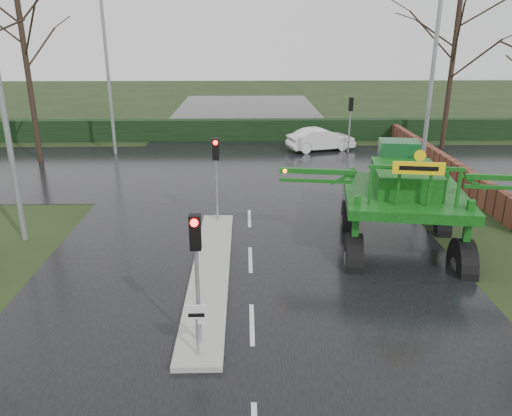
{
  "coord_description": "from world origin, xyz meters",
  "views": [
    {
      "loc": [
        -0.14,
        -11.54,
        7.42
      ],
      "look_at": [
        0.19,
        3.72,
        2.0
      ],
      "focal_mm": 35.0,
      "sensor_mm": 36.0,
      "label": 1
    }
  ],
  "objects_px": {
    "crop_sprayer": "(357,194)",
    "traffic_signal_near": "(196,253)",
    "traffic_signal_far": "(350,112)",
    "traffic_signal_mid": "(216,162)",
    "street_light_left_near": "(7,76)",
    "street_light_right": "(427,64)",
    "street_light_left_far": "(111,56)",
    "keep_left_sign": "(197,322)",
    "white_sedan": "(320,150)"
  },
  "relations": [
    {
      "from": "traffic_signal_mid",
      "to": "street_light_right",
      "type": "height_order",
      "value": "street_light_right"
    },
    {
      "from": "traffic_signal_near",
      "to": "traffic_signal_far",
      "type": "bearing_deg",
      "value": 69.64
    },
    {
      "from": "traffic_signal_mid",
      "to": "traffic_signal_far",
      "type": "bearing_deg",
      "value": 58.07
    },
    {
      "from": "keep_left_sign",
      "to": "traffic_signal_mid",
      "type": "distance_m",
      "value": 9.12
    },
    {
      "from": "traffic_signal_far",
      "to": "keep_left_sign",
      "type": "bearing_deg",
      "value": 70.07
    },
    {
      "from": "street_light_left_near",
      "to": "crop_sprayer",
      "type": "distance_m",
      "value": 12.44
    },
    {
      "from": "traffic_signal_mid",
      "to": "street_light_left_far",
      "type": "distance_m",
      "value": 14.68
    },
    {
      "from": "traffic_signal_mid",
      "to": "street_light_right",
      "type": "distance_m",
      "value": 11.05
    },
    {
      "from": "traffic_signal_near",
      "to": "traffic_signal_far",
      "type": "xyz_separation_m",
      "value": [
        7.8,
        21.02,
        0.0
      ]
    },
    {
      "from": "street_light_left_near",
      "to": "white_sedan",
      "type": "bearing_deg",
      "value": 48.4
    },
    {
      "from": "white_sedan",
      "to": "street_light_left_far",
      "type": "bearing_deg",
      "value": 75.83
    },
    {
      "from": "traffic_signal_near",
      "to": "traffic_signal_mid",
      "type": "xyz_separation_m",
      "value": [
        0.0,
        8.5,
        0.0
      ]
    },
    {
      "from": "keep_left_sign",
      "to": "crop_sprayer",
      "type": "distance_m",
      "value": 7.46
    },
    {
      "from": "street_light_left_near",
      "to": "keep_left_sign",
      "type": "bearing_deg",
      "value": -47.41
    },
    {
      "from": "traffic_signal_mid",
      "to": "traffic_signal_far",
      "type": "height_order",
      "value": "same"
    },
    {
      "from": "crop_sprayer",
      "to": "white_sedan",
      "type": "xyz_separation_m",
      "value": [
        1.25,
        16.6,
        -2.35
      ]
    },
    {
      "from": "traffic_signal_far",
      "to": "street_light_right",
      "type": "relative_size",
      "value": 0.35
    },
    {
      "from": "traffic_signal_far",
      "to": "white_sedan",
      "type": "xyz_separation_m",
      "value": [
        -1.71,
        0.62,
        -2.59
      ]
    },
    {
      "from": "street_light_left_far",
      "to": "crop_sprayer",
      "type": "height_order",
      "value": "street_light_left_far"
    },
    {
      "from": "street_light_left_near",
      "to": "street_light_right",
      "type": "distance_m",
      "value": 17.45
    },
    {
      "from": "crop_sprayer",
      "to": "traffic_signal_far",
      "type": "bearing_deg",
      "value": 88.06
    },
    {
      "from": "crop_sprayer",
      "to": "traffic_signal_mid",
      "type": "bearing_deg",
      "value": 152.94
    },
    {
      "from": "street_light_left_near",
      "to": "street_light_right",
      "type": "height_order",
      "value": "same"
    },
    {
      "from": "traffic_signal_near",
      "to": "street_light_left_far",
      "type": "distance_m",
      "value": 22.37
    },
    {
      "from": "keep_left_sign",
      "to": "street_light_left_far",
      "type": "xyz_separation_m",
      "value": [
        -6.89,
        21.5,
        4.93
      ]
    },
    {
      "from": "traffic_signal_far",
      "to": "white_sedan",
      "type": "height_order",
      "value": "traffic_signal_far"
    },
    {
      "from": "traffic_signal_far",
      "to": "white_sedan",
      "type": "distance_m",
      "value": 3.17
    },
    {
      "from": "crop_sprayer",
      "to": "traffic_signal_near",
      "type": "bearing_deg",
      "value": -125.26
    },
    {
      "from": "keep_left_sign",
      "to": "street_light_left_far",
      "type": "height_order",
      "value": "street_light_left_far"
    },
    {
      "from": "street_light_left_near",
      "to": "traffic_signal_near",
      "type": "bearing_deg",
      "value": -45.47
    },
    {
      "from": "traffic_signal_far",
      "to": "street_light_left_far",
      "type": "distance_m",
      "value": 15.08
    },
    {
      "from": "traffic_signal_mid",
      "to": "street_light_left_far",
      "type": "relative_size",
      "value": 0.35
    },
    {
      "from": "street_light_right",
      "to": "street_light_left_far",
      "type": "distance_m",
      "value": 18.24
    },
    {
      "from": "keep_left_sign",
      "to": "street_light_right",
      "type": "distance_m",
      "value": 17.23
    },
    {
      "from": "keep_left_sign",
      "to": "street_light_left_far",
      "type": "relative_size",
      "value": 0.14
    },
    {
      "from": "traffic_signal_mid",
      "to": "crop_sprayer",
      "type": "distance_m",
      "value": 5.95
    },
    {
      "from": "keep_left_sign",
      "to": "white_sedan",
      "type": "height_order",
      "value": "keep_left_sign"
    },
    {
      "from": "traffic_signal_mid",
      "to": "white_sedan",
      "type": "xyz_separation_m",
      "value": [
        6.09,
        13.13,
        -2.59
      ]
    },
    {
      "from": "traffic_signal_far",
      "to": "street_light_left_near",
      "type": "xyz_separation_m",
      "value": [
        -14.69,
        -14.01,
        3.4
      ]
    },
    {
      "from": "traffic_signal_far",
      "to": "street_light_left_far",
      "type": "height_order",
      "value": "street_light_left_far"
    },
    {
      "from": "street_light_left_far",
      "to": "white_sedan",
      "type": "bearing_deg",
      "value": 2.76
    },
    {
      "from": "street_light_right",
      "to": "white_sedan",
      "type": "relative_size",
      "value": 2.28
    },
    {
      "from": "traffic_signal_mid",
      "to": "street_light_right",
      "type": "xyz_separation_m",
      "value": [
        9.49,
        4.51,
        3.4
      ]
    },
    {
      "from": "street_light_left_near",
      "to": "white_sedan",
      "type": "height_order",
      "value": "street_light_left_near"
    },
    {
      "from": "keep_left_sign",
      "to": "traffic_signal_far",
      "type": "height_order",
      "value": "traffic_signal_far"
    },
    {
      "from": "keep_left_sign",
      "to": "crop_sprayer",
      "type": "xyz_separation_m",
      "value": [
        4.83,
        5.53,
        1.3
      ]
    },
    {
      "from": "traffic_signal_near",
      "to": "traffic_signal_far",
      "type": "height_order",
      "value": "same"
    },
    {
      "from": "street_light_left_near",
      "to": "white_sedan",
      "type": "xyz_separation_m",
      "value": [
        12.98,
        14.63,
        -5.99
      ]
    },
    {
      "from": "traffic_signal_mid",
      "to": "street_light_left_far",
      "type": "xyz_separation_m",
      "value": [
        -6.89,
        12.51,
        3.4
      ]
    },
    {
      "from": "traffic_signal_far",
      "to": "street_light_left_near",
      "type": "height_order",
      "value": "street_light_left_near"
    }
  ]
}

